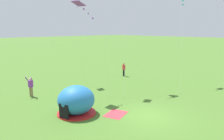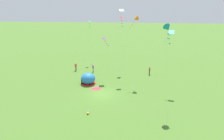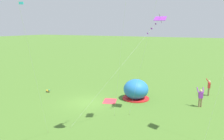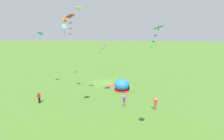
% 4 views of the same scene
% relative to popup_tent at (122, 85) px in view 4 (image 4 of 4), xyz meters
% --- Properties ---
extents(ground_plane, '(300.00, 300.00, 0.00)m').
position_rel_popup_tent_xyz_m(ground_plane, '(3.36, -3.98, -1.00)').
color(ground_plane, '#477028').
extents(popup_tent, '(2.81, 2.81, 2.10)m').
position_rel_popup_tent_xyz_m(popup_tent, '(0.00, 0.00, 0.00)').
color(popup_tent, '#2672BF').
rests_on(popup_tent, ground).
extents(picnic_blanket, '(2.02, 1.77, 0.01)m').
position_rel_popup_tent_xyz_m(picnic_blanket, '(1.96, -2.09, -0.99)').
color(picnic_blanket, '#CC333D').
rests_on(picnic_blanket, ground).
extents(toddler_crawling, '(0.27, 0.55, 0.32)m').
position_rel_popup_tent_xyz_m(toddler_crawling, '(2.46, -9.94, -0.82)').
color(toddler_crawling, gold).
rests_on(toddler_crawling, ground).
extents(person_arms_raised, '(0.64, 0.72, 1.89)m').
position_rel_popup_tent_xyz_m(person_arms_raised, '(-0.47, 6.33, 0.00)').
color(person_arms_raised, '#8C7251').
rests_on(person_arms_raised, ground).
extents(person_flying_kite, '(0.68, 0.54, 1.89)m').
position_rel_popup_tent_xyz_m(person_flying_kite, '(-4.63, 6.82, 0.00)').
color(person_flying_kite, '#8C7251').
rests_on(person_flying_kite, ground).
extents(person_watching_sky, '(0.34, 0.57, 1.72)m').
position_rel_popup_tent_xyz_m(person_watching_sky, '(11.99, 6.17, -0.03)').
color(person_watching_sky, black).
rests_on(person_watching_sky, ground).
extents(kite_green, '(1.28, 4.59, 10.78)m').
position_rel_popup_tent_xyz_m(kite_green, '(-2.67, 13.92, 8.95)').
color(kite_green, silver).
rests_on(kite_green, ground).
extents(kite_white, '(2.01, 3.83, 13.61)m').
position_rel_popup_tent_xyz_m(kite_white, '(5.76, 4.17, 11.76)').
color(kite_white, silver).
rests_on(kite_white, ground).
extents(kite_teal, '(1.44, 2.73, 11.84)m').
position_rel_popup_tent_xyz_m(kite_teal, '(12.48, -6.53, 10.24)').
color(kite_teal, silver).
rests_on(kite_teal, ground).
extents(kite_red, '(1.51, 2.48, 12.17)m').
position_rel_popup_tent_xyz_m(kite_red, '(5.50, 9.02, 10.34)').
color(kite_red, silver).
rests_on(kite_red, ground).
extents(kite_orange, '(4.08, 3.37, 12.39)m').
position_rel_popup_tent_xyz_m(kite_orange, '(8.48, 2.65, 10.84)').
color(kite_orange, silver).
rests_on(kite_orange, ground).
extents(kite_purple, '(6.49, 5.54, 8.55)m').
position_rel_popup_tent_xyz_m(kite_purple, '(2.83, 2.81, 6.93)').
color(kite_purple, silver).
rests_on(kite_purple, ground).
extents(kite_cyan, '(4.83, 3.17, 10.33)m').
position_rel_popup_tent_xyz_m(kite_cyan, '(14.13, -0.39, 8.64)').
color(kite_cyan, silver).
rests_on(kite_cyan, ground).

